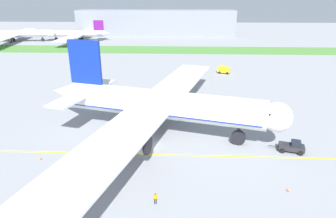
# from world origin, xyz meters

# --- Properties ---
(ground_plane) EXTENTS (600.00, 600.00, 0.00)m
(ground_plane) POSITION_xyz_m (0.00, 0.00, 0.00)
(ground_plane) COLOR gray
(ground_plane) RESTS_ON ground
(apron_taxi_line) EXTENTS (280.00, 0.36, 0.01)m
(apron_taxi_line) POSITION_xyz_m (0.00, -3.75, 0.00)
(apron_taxi_line) COLOR yellow
(apron_taxi_line) RESTS_ON ground
(grass_median_strip) EXTENTS (320.00, 24.00, 0.10)m
(grass_median_strip) POSITION_xyz_m (0.00, 110.23, 0.05)
(grass_median_strip) COLOR #4C8438
(grass_median_strip) RESTS_ON ground
(airliner_foreground) EXTENTS (49.94, 78.95, 18.63)m
(airliner_foreground) POSITION_xyz_m (1.13, 5.51, 6.32)
(airliner_foreground) COLOR white
(airliner_foreground) RESTS_ON ground
(pushback_tug) EXTENTS (6.35, 3.53, 2.24)m
(pushback_tug) POSITION_xyz_m (26.23, -1.38, 1.03)
(pushback_tug) COLOR #26262B
(pushback_tug) RESTS_ON ground
(ground_crew_wingwalker_port) EXTENTS (0.61, 0.29, 1.75)m
(ground_crew_wingwalker_port) POSITION_xyz_m (2.24, -17.31, 1.06)
(ground_crew_wingwalker_port) COLOR black
(ground_crew_wingwalker_port) RESTS_ON ground
(traffic_cone_near_nose) EXTENTS (0.36, 0.36, 0.58)m
(traffic_cone_near_nose) POSITION_xyz_m (21.54, -13.59, 0.28)
(traffic_cone_near_nose) COLOR #F2590C
(traffic_cone_near_nose) RESTS_ON ground
(traffic_cone_port_wing) EXTENTS (0.36, 0.36, 0.58)m
(traffic_cone_port_wing) POSITION_xyz_m (-18.99, -6.41, 0.28)
(traffic_cone_port_wing) COLOR #F2590C
(traffic_cone_port_wing) RESTS_ON ground
(service_truck_baggage_loader) EXTENTS (4.88, 3.74, 2.54)m
(service_truck_baggage_loader) POSITION_xyz_m (21.48, 58.55, 1.42)
(service_truck_baggage_loader) COLOR yellow
(service_truck_baggage_loader) RESTS_ON ground
(service_truck_fuel_bowser) EXTENTS (6.38, 3.50, 2.76)m
(service_truck_fuel_bowser) POSITION_xyz_m (7.39, 54.87, 1.51)
(service_truck_fuel_bowser) COLOR yellow
(service_truck_fuel_bowser) RESTS_ON ground
(service_truck_catering_van) EXTENTS (6.08, 3.55, 3.22)m
(service_truck_catering_van) POSITION_xyz_m (-25.78, 41.02, 1.70)
(service_truck_catering_van) COLOR white
(service_truck_catering_van) RESTS_ON ground
(parked_airliner_far_left) EXTENTS (48.53, 78.73, 14.52)m
(parked_airliner_far_left) POSITION_xyz_m (-100.94, 136.82, 4.93)
(parked_airliner_far_left) COLOR white
(parked_airliner_far_left) RESTS_ON ground
(parked_airliner_far_centre) EXTENTS (43.55, 69.83, 12.92)m
(parked_airliner_far_centre) POSITION_xyz_m (-63.51, 145.34, 4.39)
(parked_airliner_far_centre) COLOR white
(parked_airliner_far_centre) RESTS_ON ground
(terminal_building) EXTENTS (117.46, 20.00, 18.00)m
(terminal_building) POSITION_xyz_m (-14.21, 180.62, 9.00)
(terminal_building) COLOR gray
(terminal_building) RESTS_ON ground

